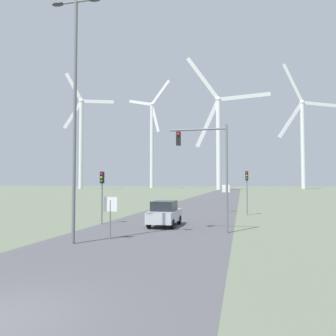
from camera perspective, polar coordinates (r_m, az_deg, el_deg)
The scene contains 12 objects.
road_surface at distance 54.93m, azimuth 6.92°, elevation -5.85°, with size 10.00×240.00×0.01m.
streetlamp at distance 18.22m, azimuth -15.89°, elevation 12.14°, with size 2.84×0.32×12.84m.
stop_sign_near at distance 18.65m, azimuth -10.02°, elevation -7.16°, with size 0.81×0.07×2.34m.
stop_sign_far at distance 35.81m, azimuth 10.06°, elevation -4.30°, with size 0.81×0.07×2.92m.
traffic_light_post_near_left at distance 25.57m, azimuth -11.43°, elevation -3.01°, with size 0.28×0.34×3.99m.
traffic_light_post_near_right at distance 32.84m, azimuth 13.57°, elevation -2.54°, with size 0.28×0.34×4.28m.
traffic_light_mast_overhead at distance 21.08m, azimuth 7.01°, elevation 1.77°, with size 3.72×0.34×6.82m.
car_approaching at distance 23.91m, azimuth -0.60°, elevation -7.92°, with size 1.88×4.11×1.83m.
wind_turbine_far_left at distance 180.57m, azimuth -14.88°, elevation 5.52°, with size 25.84×7.49×62.12m.
wind_turbine_left at distance 204.80m, azimuth -2.84°, elevation 5.34°, with size 29.74×10.73×65.93m.
wind_turbine_center at distance 152.12m, azimuth 8.79°, elevation 6.30°, with size 38.05×7.84×61.33m.
wind_turbine_right at distance 189.79m, azimuth 22.40°, elevation 5.44°, with size 35.21×11.23×67.30m.
Camera 1 is at (5.52, -6.56, 3.12)m, focal length 35.00 mm.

